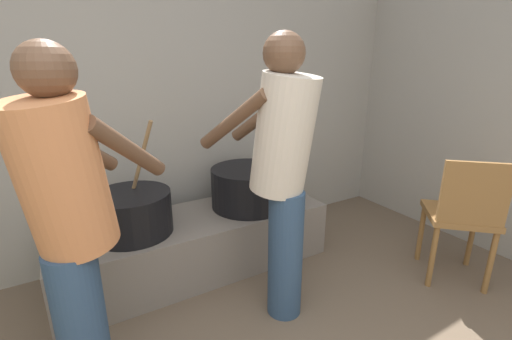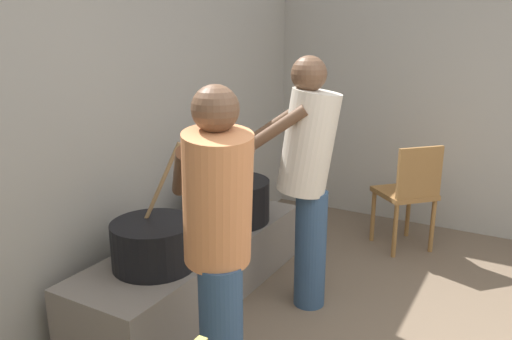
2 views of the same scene
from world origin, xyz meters
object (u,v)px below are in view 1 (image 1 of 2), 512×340
cooking_pot_secondary (249,187)px  cook_in_orange_shirt (70,218)px  cook_in_cream_shirt (283,166)px  cooking_pot_main (132,213)px  chair_brown_wood (463,214)px

cooking_pot_secondary → cook_in_orange_shirt: (-1.18, -0.69, 0.31)m
cook_in_orange_shirt → cook_in_cream_shirt: size_ratio=0.95×
cooking_pot_main → cooking_pot_secondary: size_ratio=1.30×
cook_in_orange_shirt → chair_brown_wood: (2.21, -0.33, -0.37)m
cooking_pot_main → chair_brown_wood: size_ratio=0.82×
cooking_pot_main → chair_brown_wood: 2.13m
cook_in_orange_shirt → cook_in_cream_shirt: (1.02, 0.03, 0.05)m
cooking_pot_secondary → cook_in_cream_shirt: cook_in_cream_shirt is taller
cook_in_cream_shirt → cooking_pot_main: bearing=136.6°
cook_in_orange_shirt → cook_in_cream_shirt: 1.03m
cooking_pot_main → cook_in_cream_shirt: bearing=-43.4°
cooking_pot_secondary → cook_in_cream_shirt: (-0.16, -0.66, 0.36)m
cooking_pot_main → cook_in_orange_shirt: 0.83m
cooking_pot_main → cook_in_cream_shirt: 1.01m
cooking_pot_main → cooking_pot_secondary: 0.84m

